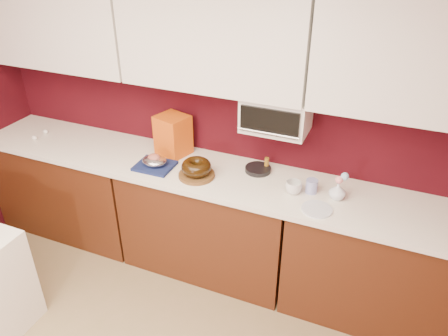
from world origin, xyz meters
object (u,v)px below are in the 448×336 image
pandoro_box (173,135)px  blue_jar (312,186)px  toaster_oven (276,113)px  foil_ham_nest (154,161)px  coffee_mug (294,186)px  bundt_cake (196,167)px  flower_vase (338,190)px

pandoro_box → blue_jar: (1.14, -0.14, -0.11)m
toaster_oven → foil_ham_nest: (-0.84, -0.27, -0.42)m
coffee_mug → blue_jar: bearing=27.1°
toaster_oven → blue_jar: toaster_oven is taller
pandoro_box → coffee_mug: bearing=5.4°
bundt_cake → flower_vase: (0.99, 0.11, -0.01)m
foil_ham_nest → coffee_mug: size_ratio=1.73×
bundt_cake → foil_ham_nest: bearing=180.0°
bundt_cake → coffee_mug: 0.71m
foil_ham_nest → flower_vase: 1.34m
foil_ham_nest → blue_jar: 1.17m
blue_jar → bundt_cake: bearing=-171.7°
toaster_oven → flower_vase: size_ratio=3.37×
pandoro_box → toaster_oven: bearing=16.6°
bundt_cake → blue_jar: 0.82m
blue_jar → toaster_oven: bearing=155.4°
blue_jar → flower_vase: bearing=-3.4°
toaster_oven → bundt_cake: size_ratio=2.07×
toaster_oven → blue_jar: 0.55m
bundt_cake → coffee_mug: (0.70, 0.06, -0.03)m
pandoro_box → foil_ham_nest: bearing=-79.0°
foil_ham_nest → coffee_mug: (1.05, 0.06, -0.00)m
toaster_oven → pandoro_box: 0.88m
foil_ham_nest → blue_jar: blue_jar is taller
pandoro_box → coffee_mug: size_ratio=2.91×
blue_jar → foil_ham_nest: bearing=-174.2°
flower_vase → bundt_cake: bearing=-173.8°
coffee_mug → flower_vase: flower_vase is taller
flower_vase → toaster_oven: bearing=162.4°
bundt_cake → flower_vase: bearing=6.2°
foil_ham_nest → bundt_cake: bearing=-0.0°
bundt_cake → pandoro_box: pandoro_box is taller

